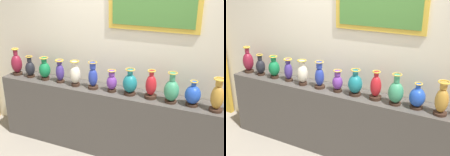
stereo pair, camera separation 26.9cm
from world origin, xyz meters
TOP-DOWN VIEW (x-y plane):
  - ground_plane at (0.00, 0.00)m, footprint 12.27×12.27m
  - display_shelf at (0.00, 0.00)m, footprint 3.55×0.41m
  - back_wall at (0.01, 0.27)m, footprint 6.27×0.14m
  - vase_burgundy at (-1.62, -0.02)m, footprint 0.17×0.17m
  - vase_onyx at (-1.36, -0.02)m, footprint 0.14×0.14m
  - vase_emerald at (-1.08, -0.03)m, footprint 0.17×0.17m
  - vase_indigo at (-0.82, -0.02)m, footprint 0.13×0.13m
  - vase_ivory at (-0.54, -0.06)m, footprint 0.15×0.15m
  - vase_cobalt at (-0.27, -0.04)m, footprint 0.15×0.15m
  - vase_violet at (0.01, -0.04)m, footprint 0.14×0.14m
  - vase_teal at (0.27, -0.03)m, footprint 0.19×0.19m
  - vase_crimson at (0.55, -0.02)m, footprint 0.16×0.16m
  - vase_jade at (0.82, -0.05)m, footprint 0.19×0.19m
  - vase_sapphire at (1.07, -0.03)m, footprint 0.19×0.19m
  - vase_ochre at (1.35, -0.07)m, footprint 0.15×0.15m

SIDE VIEW (x-z plane):
  - ground_plane at x=0.00m, z-range 0.00..0.00m
  - display_shelf at x=0.00m, z-range 0.00..0.99m
  - vase_sapphire at x=1.07m, z-range 0.97..1.28m
  - vase_violet at x=0.01m, z-range 0.97..1.28m
  - vase_onyx at x=-1.36m, z-range 0.96..1.30m
  - vase_teal at x=0.27m, z-range 0.96..1.32m
  - vase_emerald at x=-1.08m, z-range 0.97..1.32m
  - vase_jade at x=0.82m, z-range 0.95..1.34m
  - vase_crimson at x=0.55m, z-range 0.96..1.34m
  - vase_indigo at x=-0.82m, z-range 0.98..1.32m
  - vase_cobalt at x=-0.27m, z-range 0.96..1.35m
  - vase_ivory at x=-0.54m, z-range 0.98..1.35m
  - vase_ochre at x=1.35m, z-range 0.96..1.37m
  - vase_burgundy at x=-1.62m, z-range 0.96..1.38m
  - back_wall at x=0.01m, z-range 0.01..2.88m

